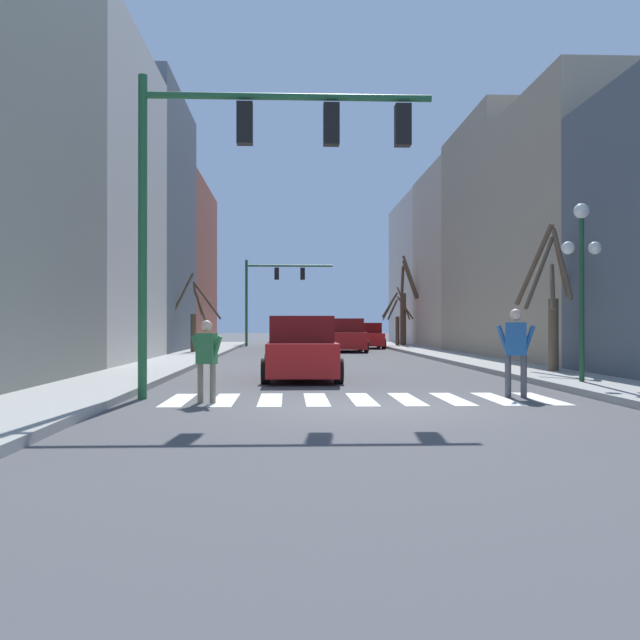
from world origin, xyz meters
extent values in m
plane|color=#4C4C4F|center=(0.00, 0.00, 0.00)|extent=(240.00, 240.00, 0.00)
cube|color=#9E9E99|center=(-5.75, 0.00, 0.07)|extent=(2.28, 90.00, 0.15)
cube|color=beige|center=(-9.89, 14.90, 6.08)|extent=(6.00, 10.99, 12.17)
cube|color=#515B66|center=(-9.89, 25.75, 6.65)|extent=(6.00, 10.70, 13.29)
cube|color=#934C3D|center=(-9.89, 37.53, 5.42)|extent=(6.00, 12.87, 10.83)
cube|color=tan|center=(9.89, 13.54, 4.88)|extent=(6.00, 8.60, 9.76)
cube|color=tan|center=(9.89, 22.50, 5.59)|extent=(6.00, 9.32, 11.18)
cube|color=#BCB299|center=(9.89, 31.87, 5.41)|extent=(6.00, 9.42, 10.82)
cube|color=beige|center=(9.89, 42.60, 5.36)|extent=(6.00, 12.03, 10.73)
cube|color=white|center=(-3.60, 1.52, 0.00)|extent=(0.45, 2.60, 0.01)
cube|color=white|center=(-2.70, 1.52, 0.00)|extent=(0.45, 2.60, 0.01)
cube|color=white|center=(-1.80, 1.52, 0.00)|extent=(0.45, 2.60, 0.01)
cube|color=white|center=(-0.90, 1.52, 0.00)|extent=(0.45, 2.60, 0.01)
cube|color=white|center=(0.00, 1.52, 0.00)|extent=(0.45, 2.60, 0.01)
cube|color=white|center=(0.90, 1.52, 0.00)|extent=(0.45, 2.60, 0.01)
cube|color=white|center=(1.80, 1.52, 0.00)|extent=(0.45, 2.60, 0.01)
cube|color=white|center=(2.70, 1.52, 0.00)|extent=(0.45, 2.60, 0.01)
cube|color=white|center=(3.60, 1.52, 0.00)|extent=(0.45, 2.60, 0.01)
cylinder|color=#236038|center=(-4.36, 1.79, 3.23)|extent=(0.18, 0.18, 6.47)
cylinder|color=#236038|center=(-1.46, 1.79, 6.07)|extent=(5.80, 0.14, 0.14)
cube|color=black|center=(-2.33, 1.79, 5.52)|extent=(0.32, 0.28, 0.84)
cube|color=black|center=(-0.59, 1.79, 5.52)|extent=(0.32, 0.28, 0.84)
cube|color=black|center=(0.87, 1.79, 5.52)|extent=(0.32, 0.28, 0.84)
cylinder|color=#236038|center=(-4.36, 38.69, 2.99)|extent=(0.18, 0.18, 5.98)
cylinder|color=#236038|center=(-1.36, 38.69, 5.58)|extent=(5.99, 0.14, 0.14)
cube|color=black|center=(-2.26, 38.69, 5.03)|extent=(0.32, 0.28, 0.84)
cube|color=black|center=(-0.47, 38.69, 5.03)|extent=(0.32, 0.28, 0.84)
cylinder|color=#1E4C2D|center=(5.42, 3.99, 2.06)|extent=(0.12, 0.12, 3.82)
sphere|color=white|center=(5.42, 3.99, 4.15)|extent=(0.36, 0.36, 0.36)
sphere|color=white|center=(5.10, 3.99, 3.28)|extent=(0.31, 0.31, 0.31)
sphere|color=white|center=(5.74, 3.99, 3.28)|extent=(0.31, 0.31, 0.31)
cube|color=red|center=(1.73, 27.90, 0.63)|extent=(1.89, 4.77, 0.90)
cube|color=maroon|center=(1.73, 27.90, 1.45)|extent=(1.74, 2.48, 0.74)
cylinder|color=black|center=(0.77, 29.38, 0.32)|extent=(0.22, 0.64, 0.64)
cylinder|color=black|center=(2.69, 29.38, 0.32)|extent=(0.22, 0.64, 0.64)
cylinder|color=black|center=(0.77, 26.42, 0.32)|extent=(0.22, 0.64, 0.64)
cylinder|color=black|center=(2.69, 26.42, 0.32)|extent=(0.22, 0.64, 0.64)
cube|color=red|center=(-1.11, 6.81, 0.60)|extent=(1.79, 4.53, 0.84)
cube|color=maroon|center=(-1.11, 6.81, 1.36)|extent=(1.65, 2.36, 0.69)
cylinder|color=black|center=(-0.19, 5.41, 0.32)|extent=(0.22, 0.64, 0.64)
cylinder|color=black|center=(-2.02, 5.41, 0.32)|extent=(0.22, 0.64, 0.64)
cylinder|color=black|center=(-0.19, 8.22, 0.32)|extent=(0.22, 0.64, 0.64)
cylinder|color=black|center=(-2.02, 8.22, 0.32)|extent=(0.22, 0.64, 0.64)
cube|color=red|center=(3.43, 33.52, 0.57)|extent=(1.85, 4.32, 0.78)
cube|color=maroon|center=(3.43, 33.52, 1.28)|extent=(1.71, 2.24, 0.64)
cylinder|color=black|center=(2.49, 34.86, 0.32)|extent=(0.22, 0.64, 0.64)
cylinder|color=black|center=(4.38, 34.86, 0.32)|extent=(0.22, 0.64, 0.64)
cylinder|color=black|center=(2.49, 32.19, 0.32)|extent=(0.22, 0.64, 0.64)
cylinder|color=black|center=(4.38, 32.19, 0.32)|extent=(0.22, 0.64, 0.64)
cylinder|color=#7A705B|center=(-3.11, 0.99, 0.37)|extent=(0.11, 0.11, 0.74)
cylinder|color=#7A705B|center=(-2.87, 0.88, 0.37)|extent=(0.11, 0.11, 0.74)
cube|color=#337542|center=(-2.99, 0.94, 1.03)|extent=(0.41, 0.34, 0.58)
sphere|color=beige|center=(-2.99, 0.94, 1.46)|extent=(0.21, 0.21, 0.21)
cylinder|color=#337542|center=(-3.18, 1.02, 0.99)|extent=(0.26, 0.18, 0.56)
cylinder|color=#337542|center=(-2.80, 0.85, 0.99)|extent=(0.26, 0.18, 0.56)
cylinder|color=#4C4C51|center=(3.03, 1.84, 0.43)|extent=(0.13, 0.13, 0.85)
cylinder|color=#4C4C51|center=(3.33, 1.75, 0.43)|extent=(0.13, 0.13, 0.85)
cube|color=#235693|center=(3.18, 1.80, 1.19)|extent=(0.47, 0.34, 0.67)
sphere|color=beige|center=(3.18, 1.80, 1.68)|extent=(0.24, 0.24, 0.24)
cylinder|color=#235693|center=(2.95, 1.86, 1.14)|extent=(0.31, 0.17, 0.65)
cylinder|color=#235693|center=(3.41, 1.73, 1.14)|extent=(0.31, 0.17, 0.65)
cylinder|color=brown|center=(5.71, 35.58, 1.08)|extent=(0.26, 0.26, 1.87)
cylinder|color=brown|center=(5.17, 35.26, 2.77)|extent=(1.18, 0.82, 1.70)
cylinder|color=brown|center=(5.35, 35.33, 2.48)|extent=(0.81, 0.64, 1.39)
cylinder|color=brown|center=(6.19, 35.34, 2.59)|extent=(1.04, 0.62, 1.53)
cylinder|color=brown|center=(5.30, 36.26, 2.68)|extent=(0.82, 1.46, 1.84)
cylinder|color=brown|center=(6.08, 35.33, 2.88)|extent=(0.82, 0.61, 2.17)
cylinder|color=brown|center=(6.19, 8.02, 1.19)|extent=(0.29, 0.29, 2.08)
cylinder|color=brown|center=(6.28, 7.56, 3.23)|extent=(0.29, 1.03, 2.12)
cylinder|color=brown|center=(5.65, 7.64, 2.96)|extent=(1.17, 0.90, 2.15)
cylinder|color=brown|center=(5.96, 7.44, 2.55)|extent=(0.53, 1.26, 1.39)
cylinder|color=brown|center=(6.65, 8.53, 3.04)|extent=(1.03, 1.18, 2.35)
cylinder|color=brown|center=(5.86, 8.71, 3.26)|extent=(0.77, 1.52, 2.40)
cylinder|color=brown|center=(-6.15, 23.96, 1.08)|extent=(0.27, 0.27, 1.85)
cylinder|color=brown|center=(-5.97, 24.26, 2.73)|extent=(0.44, 0.71, 1.56)
cylinder|color=brown|center=(-5.77, 23.35, 2.46)|extent=(0.80, 1.35, 1.60)
cylinder|color=brown|center=(-5.48, 23.99, 2.68)|extent=(1.43, 0.19, 1.90)
cylinder|color=brown|center=(-6.60, 23.45, 3.00)|extent=(0.96, 1.14, 2.10)
cylinder|color=brown|center=(6.08, 35.53, 1.85)|extent=(0.39, 0.39, 3.39)
cylinder|color=brown|center=(6.41, 34.89, 4.41)|extent=(0.83, 1.47, 2.62)
cylinder|color=brown|center=(6.10, 35.98, 4.20)|extent=(0.23, 1.07, 2.37)
cylinder|color=brown|center=(6.46, 34.93, 4.61)|extent=(0.91, 1.38, 2.85)
camera|label=1|loc=(-1.45, -13.23, 1.48)|focal=42.00mm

